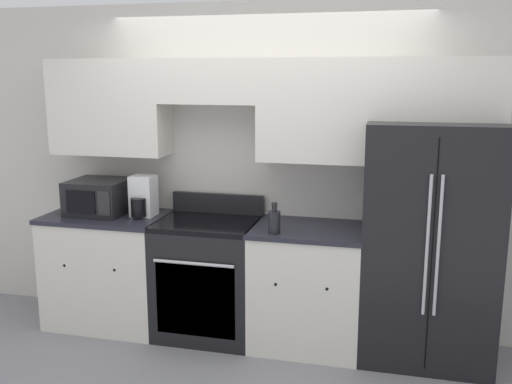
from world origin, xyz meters
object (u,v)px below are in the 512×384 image
at_px(microwave, 99,197).
at_px(bottle, 274,221).
at_px(oven_range, 208,277).
at_px(refrigerator, 429,242).

height_order(microwave, bottle, microwave).
relative_size(oven_range, refrigerator, 0.63).
height_order(refrigerator, bottle, refrigerator).
distance_m(refrigerator, bottle, 1.13).
bearing_deg(microwave, bottle, -8.88).
bearing_deg(refrigerator, oven_range, -178.17).
relative_size(refrigerator, bottle, 7.73).
relative_size(refrigerator, microwave, 3.82).
bearing_deg(bottle, microwave, 171.12).
height_order(oven_range, bottle, bottle).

